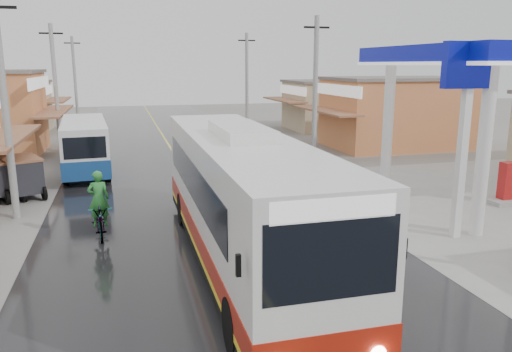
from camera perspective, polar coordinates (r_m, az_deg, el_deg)
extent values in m
plane|color=slate|center=(12.02, 1.54, -14.70)|extent=(120.00, 120.00, 0.00)
cube|color=black|center=(26.00, -7.95, 0.28)|extent=(12.00, 90.00, 0.02)
cube|color=#D8CC4C|center=(25.99, -7.95, 0.31)|extent=(0.15, 90.00, 0.01)
cylinder|color=white|center=(22.36, 14.81, 5.11)|extent=(0.44, 0.44, 5.50)
cylinder|color=white|center=(17.47, 24.56, 2.38)|extent=(0.44, 0.44, 5.50)
cube|color=#B21919|center=(22.48, 26.82, -0.46)|extent=(0.60, 0.45, 1.50)
cube|color=white|center=(16.94, 22.54, 3.12)|extent=(0.25, 0.25, 6.00)
cube|color=#0B13A1|center=(16.75, 23.27, 11.58)|extent=(1.80, 0.30, 1.40)
cube|color=silver|center=(13.68, -1.70, -1.82)|extent=(2.60, 12.36, 3.04)
cube|color=black|center=(14.17, -1.66, -8.18)|extent=(2.62, 12.38, 0.31)
cube|color=#A21C0D|center=(14.00, -1.67, -6.21)|extent=(2.64, 12.40, 0.57)
cube|color=yellow|center=(14.11, -1.66, -7.51)|extent=(2.65, 12.41, 0.14)
cube|color=black|center=(14.09, -2.19, 0.01)|extent=(2.63, 9.78, 1.03)
cube|color=black|center=(7.99, 8.60, -9.37)|extent=(2.27, 0.12, 1.34)
cube|color=black|center=(19.49, -5.88, 3.79)|extent=(2.27, 0.12, 1.13)
cube|color=white|center=(7.72, 8.80, -3.69)|extent=(2.07, 0.12, 0.36)
cube|color=silver|center=(13.36, -1.75, 5.15)|extent=(1.24, 3.09, 0.31)
cylinder|color=black|center=(10.07, -2.29, -16.69)|extent=(0.36, 1.13, 1.13)
cylinder|color=black|center=(10.73, 10.06, -14.92)|extent=(0.36, 1.13, 1.13)
cylinder|color=black|center=(17.62, -8.23, -3.75)|extent=(0.36, 1.13, 1.13)
cylinder|color=black|center=(18.00, -1.02, -3.26)|extent=(0.36, 1.13, 1.13)
cube|color=black|center=(7.81, -2.04, -10.17)|extent=(0.08, 0.08, 0.36)
cube|color=black|center=(8.85, 16.58, -7.90)|extent=(0.08, 0.08, 0.36)
cube|color=silver|center=(27.50, -18.98, 3.71)|extent=(2.65, 8.11, 2.22)
cube|color=navy|center=(27.62, -18.87, 2.16)|extent=(2.69, 8.16, 0.89)
cube|color=black|center=(27.46, -19.03, 4.35)|extent=(2.60, 6.79, 0.80)
cube|color=black|center=(23.56, -18.98, 3.08)|extent=(1.83, 0.24, 0.98)
cylinder|color=black|center=(24.92, -20.93, 0.09)|extent=(0.32, 0.90, 0.89)
cylinder|color=black|center=(24.91, -16.59, 0.40)|extent=(0.32, 0.90, 0.89)
cylinder|color=black|center=(30.50, -20.63, 2.28)|extent=(0.32, 0.90, 0.89)
cylinder|color=black|center=(30.49, -17.09, 2.54)|extent=(0.32, 0.90, 0.89)
imported|color=black|center=(17.11, -17.35, -4.83)|extent=(0.89, 2.14, 1.10)
imported|color=#2B8236|center=(16.67, -17.56, -2.48)|extent=(0.70, 0.49, 1.83)
cube|color=#26262D|center=(23.09, -25.25, 0.07)|extent=(2.01, 2.41, 1.34)
cube|color=brown|center=(22.96, -25.41, 1.83)|extent=(2.08, 2.48, 0.10)
cylinder|color=black|center=(22.42, -26.48, -2.15)|extent=(0.40, 0.64, 0.62)
cylinder|color=black|center=(23.80, -27.15, -1.42)|extent=(0.40, 0.64, 0.62)
cylinder|color=black|center=(22.48, -23.05, -1.79)|extent=(0.35, 0.62, 0.62)
cube|color=#26262D|center=(23.27, -26.64, -0.05)|extent=(1.68, 2.22, 1.30)
cube|color=brown|center=(23.14, -26.81, 1.64)|extent=(1.74, 2.28, 0.10)
cylinder|color=black|center=(22.54, -24.92, -1.95)|extent=(0.24, 0.61, 0.60)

